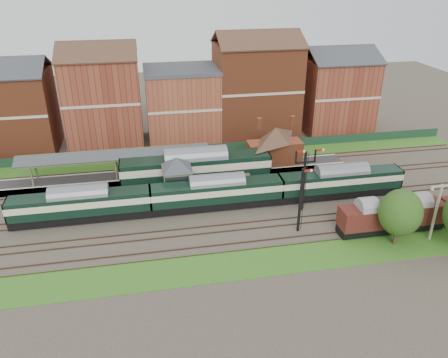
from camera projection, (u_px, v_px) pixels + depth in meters
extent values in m
plane|color=#473D33|center=(204.00, 209.00, 55.51)|extent=(160.00, 160.00, 0.00)
cube|color=#2D6619|center=(190.00, 159.00, 69.58)|extent=(90.00, 4.50, 0.06)
cube|color=#2D6619|center=(221.00, 266.00, 44.93)|extent=(90.00, 5.00, 0.06)
cube|color=#193823|center=(188.00, 150.00, 71.02)|extent=(90.00, 0.12, 1.50)
cube|color=#2D2D2D|center=(160.00, 176.00, 63.04)|extent=(55.00, 3.40, 1.00)
cube|color=#5E6B4C|center=(178.00, 191.00, 57.34)|extent=(3.40, 3.20, 2.40)
cube|color=#535B39|center=(177.00, 176.00, 56.36)|extent=(3.60, 3.40, 2.00)
pyramid|color=#383A3F|center=(177.00, 163.00, 55.56)|extent=(5.40, 5.40, 1.60)
cube|color=maroon|center=(237.00, 186.00, 58.71)|extent=(3.00, 2.40, 2.20)
cube|color=#4C3323|center=(239.00, 179.00, 57.50)|extent=(3.20, 1.34, 0.79)
cube|color=#4C3323|center=(237.00, 175.00, 58.64)|extent=(3.20, 1.34, 0.79)
cube|color=#994626|center=(274.00, 153.00, 64.87)|extent=(8.00, 3.00, 3.50)
pyramid|color=#4C3323|center=(275.00, 135.00, 63.60)|extent=(8.10, 8.10, 2.20)
cube|color=#994626|center=(259.00, 133.00, 62.96)|extent=(0.60, 0.60, 1.60)
cube|color=#994626|center=(292.00, 130.00, 63.80)|extent=(0.60, 0.60, 1.60)
cube|color=#535B39|center=(31.00, 175.00, 58.09)|extent=(0.22, 0.22, 3.40)
cube|color=#535B39|center=(193.00, 156.00, 64.04)|extent=(0.22, 0.22, 3.40)
cube|color=#383A3F|center=(114.00, 155.00, 59.38)|extent=(26.00, 1.99, 0.90)
cube|color=#383A3F|center=(115.00, 150.00, 61.05)|extent=(26.00, 1.99, 0.90)
cube|color=#535B39|center=(114.00, 150.00, 60.05)|extent=(26.00, 0.20, 0.20)
cube|color=black|center=(303.00, 182.00, 53.53)|extent=(0.25, 0.25, 8.00)
cube|color=black|center=(305.00, 162.00, 52.37)|extent=(2.60, 0.18, 0.18)
cube|color=#B2140F|center=(301.00, 152.00, 51.62)|extent=(1.10, 0.08, 0.25)
cube|color=#B2140F|center=(320.00, 150.00, 52.02)|extent=(1.10, 0.08, 0.25)
cube|color=black|center=(300.00, 201.00, 49.23)|extent=(0.25, 0.25, 8.00)
cube|color=#B2140F|center=(308.00, 171.00, 47.68)|extent=(1.10, 0.08, 0.25)
cube|color=beige|center=(435.00, 213.00, 47.83)|extent=(0.22, 0.22, 7.00)
cube|color=beige|center=(442.00, 186.00, 46.36)|extent=(2.60, 0.15, 0.15)
cube|color=#994626|center=(8.00, 113.00, 69.97)|extent=(14.00, 10.00, 13.00)
cube|color=maroon|center=(104.00, 102.00, 72.02)|extent=(12.00, 10.00, 15.00)
cube|color=brown|center=(182.00, 106.00, 74.85)|extent=(12.00, 10.00, 12.00)
cube|color=#994626|center=(256.00, 91.00, 76.13)|extent=(14.00, 10.00, 16.00)
cube|color=maroon|center=(336.00, 95.00, 79.29)|extent=(12.00, 10.00, 13.00)
cube|color=black|center=(82.00, 216.00, 52.73)|extent=(16.56, 2.32, 1.01)
cube|color=black|center=(80.00, 203.00, 51.98)|extent=(16.56, 2.58, 2.39)
cube|color=beige|center=(80.00, 201.00, 51.85)|extent=(16.58, 2.62, 0.83)
cube|color=slate|center=(79.00, 194.00, 51.38)|extent=(16.56, 2.58, 0.55)
cube|color=black|center=(217.00, 203.00, 55.49)|extent=(16.56, 2.32, 1.01)
cube|color=black|center=(217.00, 191.00, 54.73)|extent=(16.56, 2.58, 2.39)
cube|color=beige|center=(217.00, 189.00, 54.60)|extent=(16.58, 2.62, 0.83)
cube|color=slate|center=(217.00, 182.00, 54.14)|extent=(16.56, 2.58, 0.55)
cube|color=black|center=(339.00, 192.00, 58.24)|extent=(16.56, 2.32, 1.01)
cube|color=black|center=(341.00, 180.00, 57.49)|extent=(16.56, 2.58, 2.39)
cube|color=beige|center=(341.00, 178.00, 57.36)|extent=(16.58, 2.62, 0.83)
cube|color=slate|center=(342.00, 171.00, 56.90)|extent=(16.56, 2.58, 0.55)
cube|color=black|center=(196.00, 181.00, 60.86)|extent=(20.52, 2.87, 1.25)
cube|color=black|center=(196.00, 167.00, 59.92)|extent=(20.52, 3.19, 2.96)
cube|color=beige|center=(196.00, 165.00, 59.76)|extent=(20.54, 3.23, 1.03)
cube|color=slate|center=(196.00, 156.00, 59.19)|extent=(20.52, 3.19, 0.68)
cube|color=black|center=(415.00, 224.00, 51.26)|extent=(5.90, 2.17, 0.89)
cube|color=#4B1615|center=(417.00, 212.00, 50.54)|extent=(5.90, 2.56, 2.36)
cube|color=gray|center=(419.00, 202.00, 49.96)|extent=(5.90, 2.56, 0.43)
cube|color=black|center=(363.00, 229.00, 50.18)|extent=(5.88, 2.17, 0.88)
cube|color=#4B1615|center=(365.00, 217.00, 49.46)|extent=(5.88, 2.55, 2.35)
cube|color=gray|center=(367.00, 207.00, 48.89)|extent=(5.88, 2.55, 0.43)
cylinder|color=#382619|center=(396.00, 232.00, 47.89)|extent=(0.44, 0.44, 3.12)
ellipsoid|color=#254D16|center=(401.00, 213.00, 46.78)|extent=(4.58, 4.58, 5.27)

